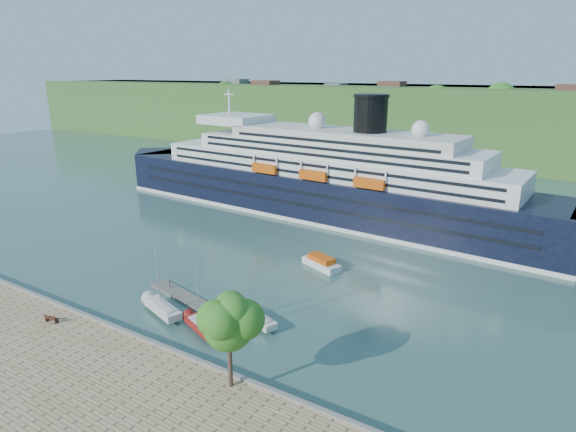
% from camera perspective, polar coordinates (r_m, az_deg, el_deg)
% --- Properties ---
extents(ground, '(400.00, 400.00, 0.00)m').
position_cam_1_polar(ground, '(59.14, -18.20, -13.81)').
color(ground, '#2E5148').
rests_on(ground, ground).
extents(far_hillside, '(400.00, 50.00, 24.00)m').
position_cam_1_polar(far_hillside, '(181.86, 19.10, 10.50)').
color(far_hillside, '#325421').
rests_on(far_hillside, ground).
extents(quay_coping, '(220.00, 0.50, 0.30)m').
position_cam_1_polar(quay_coping, '(58.47, -18.46, -12.91)').
color(quay_coping, slate).
rests_on(quay_coping, promenade).
extents(cruise_ship, '(113.03, 22.87, 25.21)m').
position_cam_1_polar(cruise_ship, '(100.44, 3.40, 7.25)').
color(cruise_ship, black).
rests_on(cruise_ship, ground).
extents(park_bench, '(1.79, 1.02, 1.08)m').
position_cam_1_polar(park_bench, '(63.93, -26.22, -10.78)').
color(park_bench, '#4F2416').
rests_on(park_bench, promenade).
extents(promenade_tree, '(6.22, 6.22, 10.30)m').
position_cam_1_polar(promenade_tree, '(45.29, -7.00, -14.07)').
color(promenade_tree, '#28691B').
rests_on(promenade_tree, promenade).
extents(floating_pontoon, '(18.95, 6.27, 0.42)m').
position_cam_1_polar(floating_pontoon, '(64.81, -10.81, -10.16)').
color(floating_pontoon, '#68635D').
rests_on(floating_pontoon, ground).
extents(sailboat_white_near, '(7.59, 4.13, 9.46)m').
position_cam_1_polar(sailboat_white_near, '(61.22, -14.89, -7.44)').
color(sailboat_white_near, silver).
rests_on(sailboat_white_near, ground).
extents(sailboat_red, '(6.45, 3.83, 8.06)m').
position_cam_1_polar(sailboat_red, '(56.69, -10.39, -9.94)').
color(sailboat_red, maroon).
rests_on(sailboat_red, ground).
extents(sailboat_white_far, '(6.66, 3.87, 8.31)m').
position_cam_1_polar(sailboat_white_far, '(57.46, -3.66, -9.16)').
color(sailboat_white_far, silver).
rests_on(sailboat_white_far, ground).
extents(tender_launch, '(7.23, 4.67, 1.89)m').
position_cam_1_polar(tender_launch, '(74.93, 3.98, -5.44)').
color(tender_launch, '#CF500C').
rests_on(tender_launch, ground).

